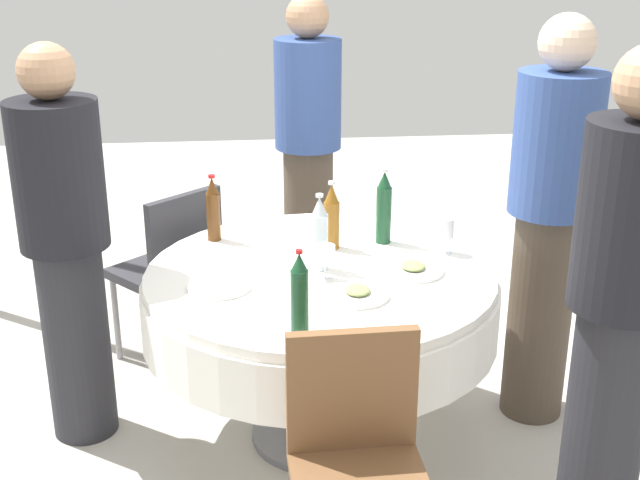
{
  "coord_description": "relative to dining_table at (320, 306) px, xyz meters",
  "views": [
    {
      "loc": [
        -2.96,
        0.28,
        2.0
      ],
      "look_at": [
        0.0,
        0.0,
        0.87
      ],
      "focal_mm": 47.41,
      "sensor_mm": 36.0,
      "label": 1
    }
  ],
  "objects": [
    {
      "name": "ground_plane",
      "position": [
        0.0,
        0.0,
        -0.59
      ],
      "size": [
        10.0,
        10.0,
        0.0
      ],
      "primitive_type": "plane",
      "color": "#B7B2A8"
    },
    {
      "name": "dining_table",
      "position": [
        0.0,
        0.0,
        0.0
      ],
      "size": [
        1.37,
        1.37,
        0.74
      ],
      "color": "white",
      "rests_on": "ground_plane"
    },
    {
      "name": "bottle_brown_far",
      "position": [
        0.38,
        0.41,
        0.28
      ],
      "size": [
        0.06,
        0.06,
        0.28
      ],
      "color": "#593314",
      "rests_on": "dining_table"
    },
    {
      "name": "bottle_dark_green_right",
      "position": [
        0.28,
        -0.29,
        0.3
      ],
      "size": [
        0.06,
        0.06,
        0.32
      ],
      "color": "#194728",
      "rests_on": "dining_table"
    },
    {
      "name": "bottle_amber_east",
      "position": [
        0.24,
        -0.07,
        0.28
      ],
      "size": [
        0.06,
        0.06,
        0.28
      ],
      "color": "#8C5619",
      "rests_on": "dining_table"
    },
    {
      "name": "bottle_dark_green_front",
      "position": [
        -0.54,
        0.12,
        0.29
      ],
      "size": [
        0.06,
        0.06,
        0.3
      ],
      "color": "#194728",
      "rests_on": "dining_table"
    },
    {
      "name": "bottle_clear_rear",
      "position": [
        0.02,
        -0.0,
        0.29
      ],
      "size": [
        0.07,
        0.07,
        0.3
      ],
      "color": "silver",
      "rests_on": "dining_table"
    },
    {
      "name": "wine_glass_front",
      "position": [
        -0.08,
        -0.01,
        0.24
      ],
      "size": [
        0.07,
        0.07,
        0.14
      ],
      "color": "white",
      "rests_on": "dining_table"
    },
    {
      "name": "wine_glass_rear",
      "position": [
        0.14,
        -0.52,
        0.25
      ],
      "size": [
        0.06,
        0.06,
        0.15
      ],
      "color": "white",
      "rests_on": "dining_table"
    },
    {
      "name": "plate_near",
      "position": [
        -0.25,
        -0.11,
        0.16
      ],
      "size": [
        0.23,
        0.23,
        0.04
      ],
      "color": "white",
      "rests_on": "dining_table"
    },
    {
      "name": "plate_left",
      "position": [
        -0.12,
        0.38,
        0.16
      ],
      "size": [
        0.24,
        0.24,
        0.02
      ],
      "color": "white",
      "rests_on": "dining_table"
    },
    {
      "name": "plate_mid",
      "position": [
        -0.04,
        -0.35,
        0.16
      ],
      "size": [
        0.24,
        0.24,
        0.04
      ],
      "color": "white",
      "rests_on": "dining_table"
    },
    {
      "name": "spoon_right",
      "position": [
        0.51,
        0.09,
        0.15
      ],
      "size": [
        0.09,
        0.17,
        0.0
      ],
      "primitive_type": "cube",
      "rotation": [
        0.0,
        0.0,
        2.02
      ],
      "color": "silver",
      "rests_on": "dining_table"
    },
    {
      "name": "person_far",
      "position": [
        0.14,
        0.97,
        0.24
      ],
      "size": [
        0.34,
        0.34,
        1.6
      ],
      "rotation": [
        0.0,
        0.0,
        -0.14
      ],
      "color": "#26262B",
      "rests_on": "ground_plane"
    },
    {
      "name": "person_right",
      "position": [
        1.27,
        -0.06,
        0.28
      ],
      "size": [
        0.34,
        0.34,
        1.66
      ],
      "rotation": [
        0.0,
        0.0,
        4.67
      ],
      "color": "#4C3F33",
      "rests_on": "ground_plane"
    },
    {
      "name": "person_east",
      "position": [
        -0.68,
        -0.88,
        0.29
      ],
      "size": [
        0.34,
        0.34,
        1.68
      ],
      "rotation": [
        0.0,
        0.0,
        2.48
      ],
      "color": "#26262B",
      "rests_on": "ground_plane"
    },
    {
      "name": "person_front",
      "position": [
        0.11,
        -0.93,
        0.29
      ],
      "size": [
        0.34,
        0.34,
        1.68
      ],
      "rotation": [
        0.0,
        0.0,
        3.26
      ],
      "color": "#4C3F33",
      "rests_on": "ground_plane"
    },
    {
      "name": "chair_west",
      "position": [
        -0.86,
        -0.03,
        -0.07
      ],
      "size": [
        0.41,
        0.41,
        0.87
      ],
      "rotation": [
        0.0,
        0.0,
        1.6
      ],
      "color": "brown",
      "rests_on": "ground_plane"
    },
    {
      "name": "chair_outer",
      "position": [
        0.67,
        0.61,
        -0.07
      ],
      "size": [
        0.57,
        0.57,
        0.87
      ],
      "rotation": [
        0.0,
        0.0,
        -0.83
      ],
      "color": "#2D2D33",
      "rests_on": "ground_plane"
    }
  ]
}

